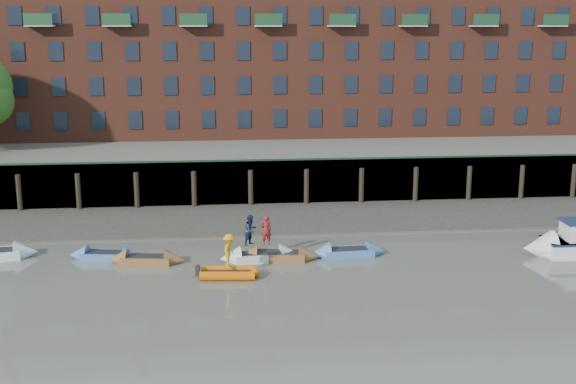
{
  "coord_description": "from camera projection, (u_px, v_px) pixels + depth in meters",
  "views": [
    {
      "loc": [
        -4.23,
        -28.32,
        12.42
      ],
      "look_at": [
        -0.29,
        12.0,
        3.2
      ],
      "focal_mm": 45.0,
      "sensor_mm": 36.0,
      "label": 1
    }
  ],
  "objects": [
    {
      "name": "ground",
      "position": [
        322.0,
        327.0,
        30.64
      ],
      "size": [
        220.0,
        220.0,
        0.0
      ],
      "primitive_type": "plane",
      "color": "#645E55",
      "rests_on": "ground"
    },
    {
      "name": "foreshore",
      "position": [
        284.0,
        219.0,
        48.1
      ],
      "size": [
        110.0,
        8.0,
        0.5
      ],
      "primitive_type": "cube",
      "color": "#3D382F",
      "rests_on": "ground"
    },
    {
      "name": "mud_band",
      "position": [
        289.0,
        233.0,
        44.81
      ],
      "size": [
        110.0,
        1.6,
        0.1
      ],
      "primitive_type": "cube",
      "color": "#4C4336",
      "rests_on": "ground"
    },
    {
      "name": "river_wall",
      "position": [
        278.0,
        182.0,
        52.0
      ],
      "size": [
        110.0,
        1.23,
        3.3
      ],
      "color": "#2D2A26",
      "rests_on": "ground"
    },
    {
      "name": "bank_terrace",
      "position": [
        265.0,
        151.0,
        65.22
      ],
      "size": [
        110.0,
        28.0,
        3.2
      ],
      "primitive_type": "cube",
      "color": "#5E594D",
      "rests_on": "ground"
    },
    {
      "name": "apartment_terrace",
      "position": [
        264.0,
        23.0,
        63.69
      ],
      "size": [
        80.6,
        15.56,
        20.98
      ],
      "color": "brown",
      "rests_on": "bank_terrace"
    },
    {
      "name": "rowboat_1",
      "position": [
        106.0,
        255.0,
        39.68
      ],
      "size": [
        4.23,
        1.81,
        1.19
      ],
      "rotation": [
        0.0,
        0.0,
        -0.16
      ],
      "color": "teal",
      "rests_on": "ground"
    },
    {
      "name": "rowboat_2",
      "position": [
        147.0,
        260.0,
        38.95
      ],
      "size": [
        4.27,
        1.77,
        1.2
      ],
      "rotation": [
        0.0,
        0.0,
        -0.14
      ],
      "color": "brown",
      "rests_on": "ground"
    },
    {
      "name": "rowboat_3",
      "position": [
        261.0,
        256.0,
        39.45
      ],
      "size": [
        4.56,
        1.77,
        1.29
      ],
      "rotation": [
        0.0,
        0.0,
        0.11
      ],
      "color": "silver",
      "rests_on": "ground"
    },
    {
      "name": "rowboat_4",
      "position": [
        278.0,
        256.0,
        39.53
      ],
      "size": [
        4.64,
        1.84,
        1.31
      ],
      "rotation": [
        0.0,
        0.0,
        -0.12
      ],
      "color": "brown",
      "rests_on": "ground"
    },
    {
      "name": "rowboat_5",
      "position": [
        348.0,
        252.0,
        40.2
      ],
      "size": [
        4.32,
        1.44,
        1.24
      ],
      "rotation": [
        0.0,
        0.0,
        0.05
      ],
      "color": "teal",
      "rests_on": "ground"
    },
    {
      "name": "rib_tender",
      "position": [
        230.0,
        273.0,
        36.78
      ],
      "size": [
        3.1,
        1.68,
        0.53
      ],
      "rotation": [
        0.0,
        0.0,
        -0.09
      ],
      "color": "#D85D03",
      "rests_on": "ground"
    },
    {
      "name": "motor_launch",
      "position": [
        571.0,
        244.0,
        40.24
      ],
      "size": [
        6.3,
        2.25,
        2.57
      ],
      "rotation": [
        0.0,
        0.0,
        3.11
      ],
      "color": "silver",
      "rests_on": "ground"
    },
    {
      "name": "person_rower_a",
      "position": [
        266.0,
        230.0,
        39.22
      ],
      "size": [
        0.66,
        0.49,
        1.65
      ],
      "primitive_type": "imported",
      "rotation": [
        0.0,
        0.0,
        3.31
      ],
      "color": "maroon",
      "rests_on": "rowboat_3"
    },
    {
      "name": "person_rower_b",
      "position": [
        251.0,
        230.0,
        39.17
      ],
      "size": [
        1.03,
        1.03,
        1.68
      ],
      "primitive_type": "imported",
      "rotation": [
        0.0,
        0.0,
        0.81
      ],
      "color": "#19233F",
      "rests_on": "rowboat_3"
    },
    {
      "name": "person_rib_crew",
      "position": [
        229.0,
        251.0,
        36.63
      ],
      "size": [
        0.9,
        1.26,
        1.76
      ],
      "primitive_type": "imported",
      "rotation": [
        0.0,
        0.0,
        1.33
      ],
      "color": "orange",
      "rests_on": "rib_tender"
    }
  ]
}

